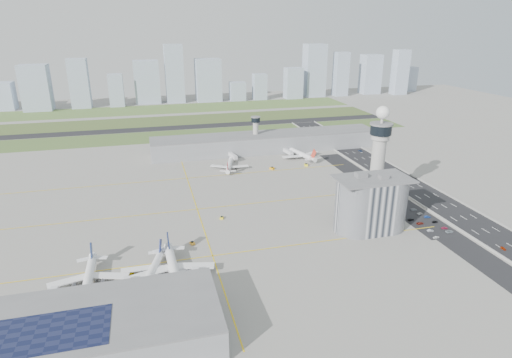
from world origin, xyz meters
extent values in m
plane|color=#98968E|center=(0.00, 0.00, 0.00)|extent=(1000.00, 1000.00, 0.00)
cube|color=#415427|center=(-20.00, 225.00, 0.04)|extent=(480.00, 50.00, 0.08)
cube|color=#45592A|center=(-20.00, 300.00, 0.04)|extent=(480.00, 60.00, 0.08)
cube|color=#566D33|center=(-20.00, 380.00, 0.04)|extent=(480.00, 70.00, 0.08)
cube|color=black|center=(-20.00, 262.00, 0.06)|extent=(480.00, 22.00, 0.10)
cube|color=black|center=(115.00, 0.00, 0.05)|extent=(28.00, 500.00, 0.10)
cube|color=#9E9E99|center=(101.00, 0.00, 0.60)|extent=(0.60, 500.00, 1.20)
cube|color=#9E9E99|center=(129.00, 0.00, 0.60)|extent=(0.60, 500.00, 1.20)
cube|color=black|center=(90.00, -10.00, 0.04)|extent=(18.00, 260.00, 0.08)
cube|color=black|center=(88.00, -22.00, 0.05)|extent=(20.00, 44.00, 0.10)
cube|color=yellow|center=(-40.00, -30.00, 0.01)|extent=(260.00, 0.60, 0.01)
cube|color=yellow|center=(-40.00, 30.00, 0.01)|extent=(260.00, 0.60, 0.01)
cube|color=yellow|center=(-40.00, 90.00, 0.01)|extent=(260.00, 0.60, 0.01)
cube|color=yellow|center=(-40.00, 30.00, 0.01)|extent=(0.60, 260.00, 0.01)
cylinder|color=#ADAAA5|center=(72.00, 8.00, 24.00)|extent=(8.40, 8.40, 48.00)
cylinder|color=#ADAAA5|center=(72.00, 8.00, 46.00)|extent=(11.00, 11.00, 4.00)
cylinder|color=black|center=(72.00, 8.00, 50.00)|extent=(13.00, 13.00, 6.00)
cylinder|color=slate|center=(72.00, 8.00, 53.50)|extent=(14.00, 14.00, 1.00)
cylinder|color=#ADAAA5|center=(72.00, 8.00, 56.00)|extent=(1.60, 1.60, 5.00)
sphere|color=white|center=(72.00, 8.00, 60.50)|extent=(8.00, 8.00, 8.00)
cylinder|color=#ADAAA5|center=(30.00, 150.00, 14.00)|extent=(5.00, 5.00, 28.00)
cylinder|color=black|center=(30.00, 150.00, 29.00)|extent=(8.00, 8.00, 4.00)
cylinder|color=slate|center=(30.00, 150.00, 31.50)|extent=(8.60, 8.60, 0.80)
cube|color=#B2B2B7|center=(52.00, -22.00, 15.00)|extent=(18.00, 24.00, 30.00)
cylinder|color=#B2B2B7|center=(43.00, -22.00, 15.00)|extent=(24.00, 24.00, 30.00)
cylinder|color=#B2B2B7|center=(61.00, -22.00, 15.00)|extent=(24.00, 24.00, 30.00)
cube|color=slate|center=(52.00, -22.00, 30.40)|extent=(42.00, 24.00, 0.80)
cube|color=slate|center=(46.00, -19.00, 32.00)|extent=(6.00, 5.00, 3.00)
cube|color=slate|center=(57.00, -24.00, 31.70)|extent=(5.00, 4.00, 2.40)
cube|color=gray|center=(40.00, 148.00, 7.50)|extent=(210.00, 32.00, 15.00)
cube|color=slate|center=(40.00, 148.00, 15.40)|extent=(210.00, 32.00, 0.80)
cube|color=gray|center=(-88.00, -82.00, 6.00)|extent=(84.00, 42.00, 12.00)
cube|color=slate|center=(-88.00, -82.00, 12.40)|extent=(84.00, 42.00, 0.80)
cube|color=black|center=(-105.00, -88.00, 12.90)|extent=(40.00, 22.00, 0.20)
imported|color=white|center=(82.05, -42.39, 0.63)|extent=(3.89, 2.02, 1.27)
imported|color=#9AA0AA|center=(84.05, -34.56, 0.62)|extent=(3.82, 1.46, 1.24)
imported|color=maroon|center=(84.09, -24.85, 0.60)|extent=(4.50, 2.37, 1.21)
imported|color=black|center=(81.86, -18.99, 0.62)|extent=(4.48, 2.41, 1.23)
imported|color=navy|center=(81.81, -10.14, 0.63)|extent=(3.81, 1.80, 1.26)
imported|color=white|center=(83.25, -6.49, 0.62)|extent=(3.88, 1.59, 1.25)
imported|color=#9BA8B1|center=(93.59, -38.50, 0.61)|extent=(4.59, 2.43, 1.23)
imported|color=#A72146|center=(94.04, -33.74, 0.58)|extent=(4.03, 1.75, 1.15)
imported|color=black|center=(93.81, -25.35, 0.62)|extent=(3.75, 1.80, 1.24)
imported|color=navy|center=(93.63, -18.26, 0.63)|extent=(3.94, 1.62, 1.27)
imported|color=silver|center=(92.16, -12.89, 0.54)|extent=(4.11, 2.35, 1.08)
imported|color=#A1A9B1|center=(92.20, -6.69, 0.57)|extent=(4.13, 2.21, 1.14)
imported|color=#A62C06|center=(108.08, -62.04, 0.58)|extent=(1.66, 3.50, 1.16)
imported|color=black|center=(114.99, 40.55, 0.58)|extent=(1.74, 3.64, 1.15)
imported|color=navy|center=(122.82, 122.42, 0.60)|extent=(2.36, 4.46, 1.20)
imported|color=slate|center=(108.50, 181.47, 0.63)|extent=(1.98, 3.86, 1.26)
cube|color=#9EADC1|center=(-252.58, 431.35, 18.47)|extent=(32.30, 25.84, 36.93)
cube|color=#9EADC1|center=(-204.47, 415.19, 30.18)|extent=(35.81, 28.65, 60.36)
cube|color=#9EADC1|center=(-150.11, 419.66, 33.44)|extent=(25.49, 20.39, 66.89)
cube|color=#9EADC1|center=(-102.68, 417.90, 22.60)|extent=(20.04, 16.03, 45.20)
cube|color=#9EADC1|center=(-59.44, 436.89, 30.61)|extent=(35.76, 28.61, 61.22)
cube|color=#9EADC1|center=(-19.42, 431.56, 41.69)|extent=(26.33, 21.06, 83.39)
cube|color=#9EADC1|center=(30.27, 432.32, 31.06)|extent=(36.96, 29.57, 62.11)
cube|color=#9EADC1|center=(73.27, 423.68, 13.87)|extent=(23.01, 18.41, 27.75)
cube|color=#9EADC1|center=(108.28, 423.34, 19.48)|extent=(20.22, 16.18, 38.97)
cube|color=#9EADC1|center=(162.17, 421.29, 23.44)|extent=(26.14, 20.92, 46.89)
cube|color=#9EADC1|center=(201.27, 433.27, 40.60)|extent=(32.26, 25.81, 81.20)
cube|color=#9EADC1|center=(244.74, 426.38, 34.37)|extent=(21.59, 17.28, 68.75)
cube|color=#9EADC1|center=(302.83, 435.54, 31.70)|extent=(30.25, 24.20, 63.40)
cube|color=#9EADC1|center=(345.49, 415.96, 35.78)|extent=(23.04, 18.43, 71.56)
cube|color=#9EADC1|center=(382.05, 443.29, 20.53)|extent=(22.64, 18.11, 41.06)
camera|label=1|loc=(-67.18, -219.76, 110.97)|focal=30.00mm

